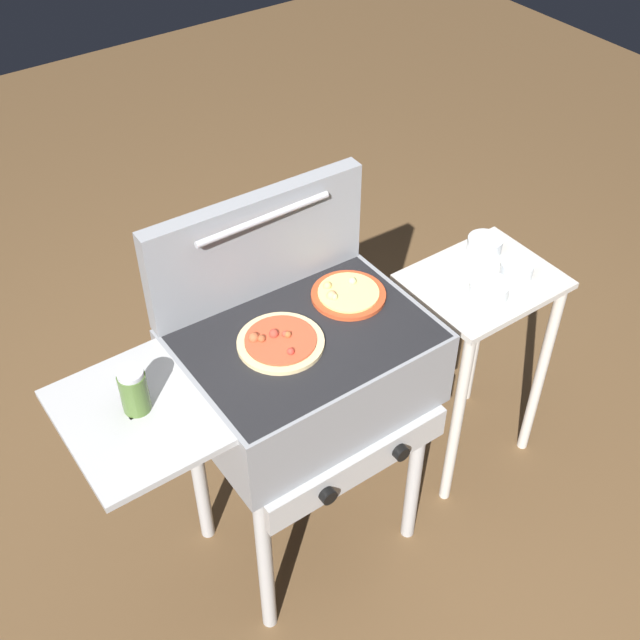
{
  "coord_description": "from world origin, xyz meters",
  "views": [
    {
      "loc": [
        -0.84,
        -1.26,
        2.3
      ],
      "look_at": [
        0.05,
        0.0,
        0.92
      ],
      "focal_mm": 44.99,
      "sensor_mm": 36.0,
      "label": 1
    }
  ],
  "objects_px": {
    "sauce_jar": "(134,391)",
    "pizza_cheese": "(348,294)",
    "topping_bowl_near": "(517,270)",
    "prep_table": "(475,333)",
    "topping_bowl_middle": "(485,245)",
    "grill": "(301,376)",
    "pizza_pepperoni": "(280,342)",
    "topping_bowl_far": "(489,289)"
  },
  "relations": [
    {
      "from": "sauce_jar",
      "to": "pizza_cheese",
      "type": "bearing_deg",
      "value": 3.58
    },
    {
      "from": "pizza_cheese",
      "to": "topping_bowl_near",
      "type": "xyz_separation_m",
      "value": [
        0.57,
        -0.1,
        -0.12
      ]
    },
    {
      "from": "prep_table",
      "to": "topping_bowl_near",
      "type": "xyz_separation_m",
      "value": [
        0.09,
        -0.04,
        0.24
      ]
    },
    {
      "from": "prep_table",
      "to": "topping_bowl_middle",
      "type": "height_order",
      "value": "topping_bowl_middle"
    },
    {
      "from": "pizza_cheese",
      "to": "prep_table",
      "type": "bearing_deg",
      "value": -6.24
    },
    {
      "from": "sauce_jar",
      "to": "topping_bowl_middle",
      "type": "xyz_separation_m",
      "value": [
        1.22,
        0.09,
        -0.17
      ]
    },
    {
      "from": "grill",
      "to": "prep_table",
      "type": "xyz_separation_m",
      "value": [
        0.67,
        0.0,
        -0.21
      ]
    },
    {
      "from": "pizza_pepperoni",
      "to": "topping_bowl_near",
      "type": "relative_size",
      "value": 2.24
    },
    {
      "from": "sauce_jar",
      "to": "topping_bowl_near",
      "type": "distance_m",
      "value": 1.22
    },
    {
      "from": "grill",
      "to": "topping_bowl_middle",
      "type": "height_order",
      "value": "grill"
    },
    {
      "from": "pizza_cheese",
      "to": "topping_bowl_middle",
      "type": "relative_size",
      "value": 1.84
    },
    {
      "from": "pizza_pepperoni",
      "to": "grill",
      "type": "bearing_deg",
      "value": -3.52
    },
    {
      "from": "prep_table",
      "to": "topping_bowl_far",
      "type": "bearing_deg",
      "value": -124.93
    },
    {
      "from": "pizza_cheese",
      "to": "topping_bowl_middle",
      "type": "bearing_deg",
      "value": 5.2
    },
    {
      "from": "grill",
      "to": "topping_bowl_middle",
      "type": "bearing_deg",
      "value": 8.08
    },
    {
      "from": "grill",
      "to": "sauce_jar",
      "type": "distance_m",
      "value": 0.49
    },
    {
      "from": "prep_table",
      "to": "topping_bowl_near",
      "type": "distance_m",
      "value": 0.26
    },
    {
      "from": "pizza_cheese",
      "to": "topping_bowl_near",
      "type": "height_order",
      "value": "pizza_cheese"
    },
    {
      "from": "topping_bowl_near",
      "to": "topping_bowl_far",
      "type": "relative_size",
      "value": 0.84
    },
    {
      "from": "topping_bowl_middle",
      "to": "grill",
      "type": "bearing_deg",
      "value": -171.92
    },
    {
      "from": "pizza_cheese",
      "to": "prep_table",
      "type": "height_order",
      "value": "pizza_cheese"
    },
    {
      "from": "topping_bowl_far",
      "to": "topping_bowl_near",
      "type": "bearing_deg",
      "value": 8.12
    },
    {
      "from": "grill",
      "to": "topping_bowl_far",
      "type": "height_order",
      "value": "grill"
    },
    {
      "from": "topping_bowl_far",
      "to": "pizza_cheese",
      "type": "bearing_deg",
      "value": 165.36
    },
    {
      "from": "pizza_pepperoni",
      "to": "pizza_cheese",
      "type": "distance_m",
      "value": 0.26
    },
    {
      "from": "sauce_jar",
      "to": "topping_bowl_far",
      "type": "height_order",
      "value": "sauce_jar"
    },
    {
      "from": "topping_bowl_near",
      "to": "pizza_cheese",
      "type": "bearing_deg",
      "value": 170.5
    },
    {
      "from": "topping_bowl_far",
      "to": "topping_bowl_middle",
      "type": "height_order",
      "value": "same"
    },
    {
      "from": "prep_table",
      "to": "topping_bowl_far",
      "type": "distance_m",
      "value": 0.26
    },
    {
      "from": "grill",
      "to": "topping_bowl_far",
      "type": "bearing_deg",
      "value": -5.21
    },
    {
      "from": "topping_bowl_middle",
      "to": "topping_bowl_near",
      "type": "bearing_deg",
      "value": -93.98
    },
    {
      "from": "pizza_cheese",
      "to": "topping_bowl_middle",
      "type": "distance_m",
      "value": 0.6
    },
    {
      "from": "grill",
      "to": "topping_bowl_far",
      "type": "distance_m",
      "value": 0.63
    },
    {
      "from": "sauce_jar",
      "to": "topping_bowl_far",
      "type": "bearing_deg",
      "value": -3.95
    },
    {
      "from": "prep_table",
      "to": "topping_bowl_near",
      "type": "bearing_deg",
      "value": -25.66
    },
    {
      "from": "topping_bowl_middle",
      "to": "topping_bowl_far",
      "type": "bearing_deg",
      "value": -130.52
    },
    {
      "from": "pizza_pepperoni",
      "to": "topping_bowl_far",
      "type": "distance_m",
      "value": 0.7
    },
    {
      "from": "pizza_pepperoni",
      "to": "prep_table",
      "type": "height_order",
      "value": "pizza_pepperoni"
    },
    {
      "from": "pizza_pepperoni",
      "to": "topping_bowl_middle",
      "type": "bearing_deg",
      "value": 7.26
    },
    {
      "from": "grill",
      "to": "topping_bowl_near",
      "type": "height_order",
      "value": "grill"
    },
    {
      "from": "sauce_jar",
      "to": "topping_bowl_middle",
      "type": "distance_m",
      "value": 1.24
    },
    {
      "from": "sauce_jar",
      "to": "topping_bowl_middle",
      "type": "height_order",
      "value": "sauce_jar"
    }
  ]
}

